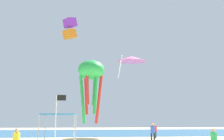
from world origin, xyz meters
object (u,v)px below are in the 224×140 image
(kite_delta_pink, at_px, (132,59))
(kite_octopus_green, at_px, (91,73))
(person_near_tent, at_px, (153,131))
(person_rightmost, at_px, (16,140))
(banner_flag, at_px, (57,118))
(kite_box_purple, at_px, (70,28))
(canopy_tent, at_px, (59,116))
(person_leftmost, at_px, (155,130))
(person_central, at_px, (214,139))

(kite_delta_pink, bearing_deg, kite_octopus_green, -138.83)
(person_near_tent, relative_size, person_rightmost, 1.09)
(banner_flag, bearing_deg, kite_octopus_green, 77.00)
(person_near_tent, bearing_deg, kite_delta_pink, 136.81)
(person_near_tent, xyz_separation_m, kite_octopus_green, (-6.06, 1.28, 5.85))
(person_near_tent, relative_size, kite_box_purple, 0.53)
(person_near_tent, bearing_deg, kite_box_purple, 177.44)
(canopy_tent, relative_size, kite_octopus_green, 0.48)
(person_rightmost, bearing_deg, kite_octopus_green, -161.68)
(person_leftmost, bearing_deg, kite_box_purple, -82.75)
(kite_octopus_green, height_order, kite_delta_pink, kite_delta_pink)
(person_near_tent, distance_m, person_leftmost, 4.95)
(canopy_tent, bearing_deg, person_leftmost, 40.30)
(person_rightmost, relative_size, kite_delta_pink, 0.31)
(person_leftmost, bearing_deg, person_near_tent, 16.79)
(person_near_tent, distance_m, kite_box_purple, 19.80)
(person_near_tent, bearing_deg, person_central, -36.46)
(canopy_tent, height_order, kite_octopus_green, kite_octopus_green)
(person_near_tent, distance_m, person_central, 9.51)
(person_central, distance_m, kite_octopus_green, 14.26)
(person_central, distance_m, kite_box_purple, 26.54)
(canopy_tent, distance_m, kite_box_purple, 19.24)
(canopy_tent, height_order, person_leftmost, canopy_tent)
(kite_octopus_green, bearing_deg, kite_box_purple, 44.48)
(kite_delta_pink, bearing_deg, person_central, -100.33)
(person_rightmost, relative_size, kite_octopus_green, 0.25)
(person_leftmost, bearing_deg, banner_flag, -1.74)
(person_leftmost, distance_m, person_central, 14.13)
(person_near_tent, relative_size, kite_octopus_green, 0.27)
(person_leftmost, height_order, person_central, person_leftmost)
(banner_flag, height_order, kite_octopus_green, kite_octopus_green)
(person_rightmost, bearing_deg, person_central, 130.05)
(kite_octopus_green, bearing_deg, person_rightmost, -176.11)
(person_near_tent, xyz_separation_m, kite_delta_pink, (-0.11, 9.91, 9.71))
(person_leftmost, xyz_separation_m, kite_delta_pink, (-1.69, 5.22, 9.80))
(person_rightmost, distance_m, banner_flag, 2.62)
(canopy_tent, xyz_separation_m, person_rightmost, (-1.74, -5.44, -1.44))
(banner_flag, height_order, kite_delta_pink, kite_delta_pink)
(person_near_tent, xyz_separation_m, person_leftmost, (1.57, 4.69, -0.09))
(banner_flag, bearing_deg, person_central, -6.40)
(canopy_tent, height_order, banner_flag, banner_flag)
(person_leftmost, distance_m, person_rightmost, 18.45)
(person_central, distance_m, kite_delta_pink, 21.74)
(person_near_tent, bearing_deg, canopy_tent, -109.24)
(kite_octopus_green, bearing_deg, person_near_tent, -76.10)
(banner_flag, height_order, kite_box_purple, kite_box_purple)
(canopy_tent, bearing_deg, person_near_tent, 24.61)
(person_leftmost, bearing_deg, kite_octopus_green, -30.62)
(kite_box_purple, xyz_separation_m, kite_octopus_green, (3.07, -9.11, -8.32))
(person_central, bearing_deg, kite_box_purple, 145.70)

